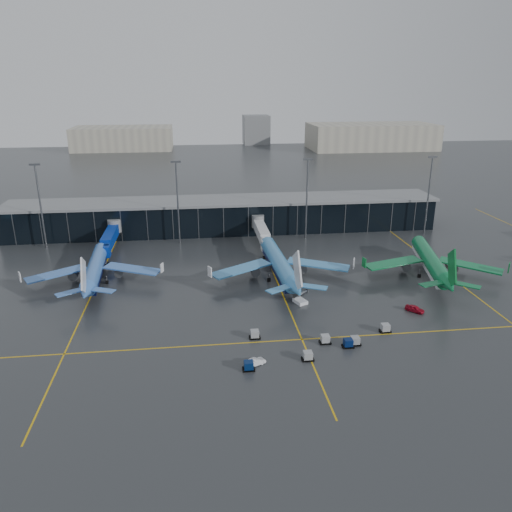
{
  "coord_description": "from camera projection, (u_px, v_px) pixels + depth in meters",
  "views": [
    {
      "loc": [
        -9.6,
        -99.92,
        48.03
      ],
      "look_at": [
        5.0,
        18.0,
        6.0
      ],
      "focal_mm": 35.0,
      "sensor_mm": 36.0,
      "label": 1
    }
  ],
  "objects": [
    {
      "name": "ground",
      "position": [
        244.0,
        309.0,
        110.62
      ],
      "size": [
        600.0,
        600.0,
        0.0
      ],
      "primitive_type": "plane",
      "color": "#282B2D",
      "rests_on": "ground"
    },
    {
      "name": "service_van_white",
      "position": [
        255.0,
        362.0,
        88.69
      ],
      "size": [
        4.15,
        3.07,
        1.31
      ],
      "primitive_type": "imported",
      "rotation": [
        0.0,
        0.0,
        2.06
      ],
      "color": "silver",
      "rests_on": "ground"
    },
    {
      "name": "taxi_lines",
      "position": [
        280.0,
        288.0,
        121.7
      ],
      "size": [
        220.0,
        120.0,
        0.02
      ],
      "color": "gold",
      "rests_on": "ground"
    },
    {
      "name": "baggage_carts",
      "position": [
        319.0,
        344.0,
        94.59
      ],
      "size": [
        31.1,
        12.74,
        1.7
      ],
      "color": "black",
      "rests_on": "ground"
    },
    {
      "name": "service_van_red",
      "position": [
        415.0,
        309.0,
        109.22
      ],
      "size": [
        4.04,
        4.23,
        1.42
      ],
      "primitive_type": "imported",
      "rotation": [
        0.0,
        0.0,
        0.73
      ],
      "color": "#A40C20",
      "rests_on": "ground"
    },
    {
      "name": "flood_masts",
      "position": [
        243.0,
        198.0,
        153.37
      ],
      "size": [
        203.0,
        0.5,
        25.5
      ],
      "color": "#595B60",
      "rests_on": "ground"
    },
    {
      "name": "distant_hangars",
      "position": [
        275.0,
        137.0,
        366.16
      ],
      "size": [
        260.0,
        71.0,
        22.0
      ],
      "color": "#B2AD99",
      "rests_on": "ground"
    },
    {
      "name": "airliner_aer_lingus",
      "position": [
        431.0,
        252.0,
        127.89
      ],
      "size": [
        44.91,
        48.71,
        12.77
      ],
      "primitive_type": null,
      "rotation": [
        0.0,
        0.0,
        -0.23
      ],
      "color": "#0D6F3A",
      "rests_on": "ground"
    },
    {
      "name": "airliner_arkefly",
      "position": [
        94.0,
        259.0,
        123.77
      ],
      "size": [
        36.7,
        41.17,
        12.03
      ],
      "primitive_type": null,
      "rotation": [
        0.0,
        0.0,
        0.06
      ],
      "color": "#3B6FC3",
      "rests_on": "ground"
    },
    {
      "name": "jet_bridges",
      "position": [
        109.0,
        238.0,
        145.27
      ],
      "size": [
        94.0,
        27.5,
        7.2
      ],
      "color": "#595B60",
      "rests_on": "ground"
    },
    {
      "name": "terminal_pier",
      "position": [
        225.0,
        215.0,
        166.82
      ],
      "size": [
        142.0,
        17.0,
        10.7
      ],
      "color": "black",
      "rests_on": "ground"
    },
    {
      "name": "airliner_klm_near",
      "position": [
        279.0,
        254.0,
        126.01
      ],
      "size": [
        39.24,
        44.26,
        13.16
      ],
      "primitive_type": null,
      "rotation": [
        0.0,
        0.0,
        0.04
      ],
      "color": "#3B84C1",
      "rests_on": "ground"
    },
    {
      "name": "mobile_airstair",
      "position": [
        300.0,
        300.0,
        113.48
      ],
      "size": [
        3.26,
        3.8,
        3.45
      ],
      "rotation": [
        0.0,
        0.0,
        0.39
      ],
      "color": "white",
      "rests_on": "ground"
    }
  ]
}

